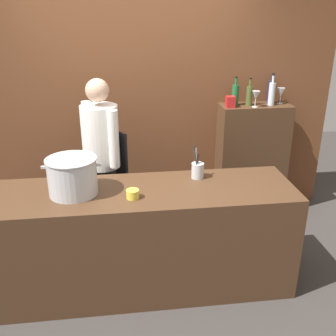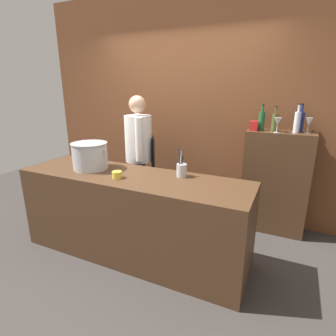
{
  "view_description": "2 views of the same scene",
  "coord_description": "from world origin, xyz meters",
  "px_view_note": "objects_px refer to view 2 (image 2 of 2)",
  "views": [
    {
      "loc": [
        -0.16,
        -2.79,
        2.24
      ],
      "look_at": [
        0.25,
        0.34,
        0.93
      ],
      "focal_mm": 42.09,
      "sensor_mm": 36.0,
      "label": 1
    },
    {
      "loc": [
        1.43,
        -2.18,
        1.76
      ],
      "look_at": [
        0.26,
        0.31,
        0.93
      ],
      "focal_mm": 28.76,
      "sensor_mm": 36.0,
      "label": 2
    }
  ],
  "objects_px": {
    "wine_glass_short": "(309,122)",
    "butter_jar": "(117,175)",
    "wine_bottle_cobalt": "(300,121)",
    "wine_bottle_olive": "(275,122)",
    "spice_tin_red": "(254,126)",
    "wine_glass_wide": "(278,122)",
    "stockpot_large": "(90,156)",
    "wine_bottle_clear": "(297,122)",
    "utensil_crock": "(182,170)",
    "chef": "(139,151)",
    "wine_bottle_green": "(262,121)"
  },
  "relations": [
    {
      "from": "utensil_crock",
      "to": "spice_tin_red",
      "type": "xyz_separation_m",
      "value": [
        0.53,
        0.95,
        0.35
      ]
    },
    {
      "from": "utensil_crock",
      "to": "wine_glass_wide",
      "type": "height_order",
      "value": "wine_glass_wide"
    },
    {
      "from": "utensil_crock",
      "to": "wine_glass_wide",
      "type": "distance_m",
      "value": 1.27
    },
    {
      "from": "chef",
      "to": "utensil_crock",
      "type": "relative_size",
      "value": 5.72
    },
    {
      "from": "chef",
      "to": "wine_bottle_cobalt",
      "type": "xyz_separation_m",
      "value": [
        1.82,
        0.56,
        0.42
      ]
    },
    {
      "from": "wine_bottle_olive",
      "to": "wine_glass_wide",
      "type": "height_order",
      "value": "wine_bottle_olive"
    },
    {
      "from": "wine_glass_short",
      "to": "butter_jar",
      "type": "bearing_deg",
      "value": -141.11
    },
    {
      "from": "wine_bottle_green",
      "to": "wine_glass_short",
      "type": "relative_size",
      "value": 1.75
    },
    {
      "from": "butter_jar",
      "to": "wine_bottle_green",
      "type": "height_order",
      "value": "wine_bottle_green"
    },
    {
      "from": "butter_jar",
      "to": "wine_glass_short",
      "type": "xyz_separation_m",
      "value": [
        1.66,
        1.34,
        0.44
      ]
    },
    {
      "from": "wine_glass_short",
      "to": "wine_glass_wide",
      "type": "xyz_separation_m",
      "value": [
        -0.32,
        -0.11,
        0.0
      ]
    },
    {
      "from": "stockpot_large",
      "to": "wine_bottle_clear",
      "type": "relative_size",
      "value": 1.37
    },
    {
      "from": "wine_bottle_olive",
      "to": "wine_glass_wide",
      "type": "bearing_deg",
      "value": -68.54
    },
    {
      "from": "wine_bottle_clear",
      "to": "wine_bottle_cobalt",
      "type": "xyz_separation_m",
      "value": [
        0.03,
        0.1,
        -0.0
      ]
    },
    {
      "from": "wine_glass_short",
      "to": "wine_bottle_green",
      "type": "bearing_deg",
      "value": 179.94
    },
    {
      "from": "utensil_crock",
      "to": "wine_bottle_green",
      "type": "distance_m",
      "value": 1.26
    },
    {
      "from": "wine_glass_short",
      "to": "spice_tin_red",
      "type": "relative_size",
      "value": 1.51
    },
    {
      "from": "wine_bottle_cobalt",
      "to": "wine_bottle_olive",
      "type": "relative_size",
      "value": 1.11
    },
    {
      "from": "spice_tin_red",
      "to": "wine_bottle_clear",
      "type": "bearing_deg",
      "value": 4.67
    },
    {
      "from": "wine_bottle_green",
      "to": "wine_glass_wide",
      "type": "relative_size",
      "value": 1.78
    },
    {
      "from": "butter_jar",
      "to": "wine_bottle_green",
      "type": "distance_m",
      "value": 1.82
    },
    {
      "from": "stockpot_large",
      "to": "wine_bottle_green",
      "type": "distance_m",
      "value": 2.03
    },
    {
      "from": "spice_tin_red",
      "to": "wine_glass_short",
      "type": "bearing_deg",
      "value": 8.03
    },
    {
      "from": "wine_glass_wide",
      "to": "spice_tin_red",
      "type": "height_order",
      "value": "wine_glass_wide"
    },
    {
      "from": "chef",
      "to": "wine_glass_wide",
      "type": "relative_size",
      "value": 9.79
    },
    {
      "from": "wine_bottle_cobalt",
      "to": "wine_glass_wide",
      "type": "relative_size",
      "value": 1.89
    },
    {
      "from": "wine_bottle_clear",
      "to": "spice_tin_red",
      "type": "xyz_separation_m",
      "value": [
        -0.46,
        -0.04,
        -0.07
      ]
    },
    {
      "from": "wine_bottle_olive",
      "to": "wine_glass_wide",
      "type": "distance_m",
      "value": 0.1
    },
    {
      "from": "stockpot_large",
      "to": "wine_glass_wide",
      "type": "height_order",
      "value": "wine_glass_wide"
    },
    {
      "from": "wine_bottle_olive",
      "to": "spice_tin_red",
      "type": "xyz_separation_m",
      "value": [
        -0.22,
        -0.06,
        -0.05
      ]
    },
    {
      "from": "wine_bottle_cobalt",
      "to": "wine_bottle_olive",
      "type": "xyz_separation_m",
      "value": [
        -0.27,
        -0.08,
        -0.01
      ]
    },
    {
      "from": "wine_bottle_olive",
      "to": "chef",
      "type": "bearing_deg",
      "value": -162.65
    },
    {
      "from": "wine_glass_short",
      "to": "wine_glass_wide",
      "type": "height_order",
      "value": "wine_glass_short"
    },
    {
      "from": "chef",
      "to": "wine_bottle_clear",
      "type": "distance_m",
      "value": 1.89
    },
    {
      "from": "wine_bottle_clear",
      "to": "wine_bottle_olive",
      "type": "bearing_deg",
      "value": 174.3
    },
    {
      "from": "butter_jar",
      "to": "wine_bottle_olive",
      "type": "height_order",
      "value": "wine_bottle_olive"
    },
    {
      "from": "utensil_crock",
      "to": "wine_glass_wide",
      "type": "relative_size",
      "value": 1.71
    },
    {
      "from": "wine_bottle_cobalt",
      "to": "spice_tin_red",
      "type": "relative_size",
      "value": 2.81
    },
    {
      "from": "spice_tin_red",
      "to": "wine_bottle_cobalt",
      "type": "bearing_deg",
      "value": 15.54
    },
    {
      "from": "spice_tin_red",
      "to": "stockpot_large",
      "type": "bearing_deg",
      "value": -143.85
    },
    {
      "from": "wine_glass_short",
      "to": "spice_tin_red",
      "type": "xyz_separation_m",
      "value": [
        -0.58,
        -0.08,
        -0.06
      ]
    },
    {
      "from": "wine_bottle_cobalt",
      "to": "wine_bottle_olive",
      "type": "height_order",
      "value": "wine_bottle_cobalt"
    },
    {
      "from": "chef",
      "to": "wine_bottle_olive",
      "type": "xyz_separation_m",
      "value": [
        1.55,
        0.48,
        0.4
      ]
    },
    {
      "from": "wine_bottle_green",
      "to": "butter_jar",
      "type": "bearing_deg",
      "value": -130.83
    },
    {
      "from": "wine_bottle_clear",
      "to": "wine_bottle_cobalt",
      "type": "distance_m",
      "value": 0.1
    },
    {
      "from": "stockpot_large",
      "to": "utensil_crock",
      "type": "height_order",
      "value": "utensil_crock"
    },
    {
      "from": "wine_bottle_green",
      "to": "wine_bottle_olive",
      "type": "height_order",
      "value": "wine_bottle_green"
    },
    {
      "from": "wine_bottle_clear",
      "to": "wine_bottle_olive",
      "type": "xyz_separation_m",
      "value": [
        -0.24,
        0.02,
        -0.02
      ]
    },
    {
      "from": "wine_glass_wide",
      "to": "wine_bottle_green",
      "type": "bearing_deg",
      "value": 148.12
    },
    {
      "from": "wine_bottle_green",
      "to": "utensil_crock",
      "type": "bearing_deg",
      "value": -120.24
    }
  ]
}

